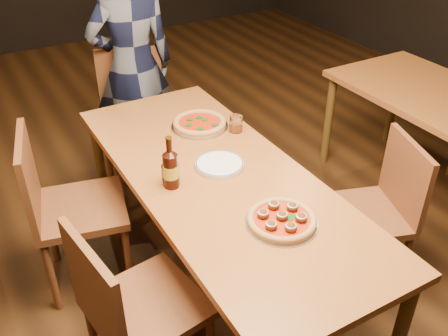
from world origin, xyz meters
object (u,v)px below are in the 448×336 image
table_main (219,187)px  chair_main_sw (81,207)px  water_glass (171,175)px  plate_stack (220,165)px  pizza_margherita (200,123)px  amber_glass (236,124)px  chair_main_e (364,214)px  chair_main_nw (147,305)px  beer_bottle (171,170)px  pizza_meatball (282,219)px  diner (133,68)px  chair_end (134,119)px

table_main → chair_main_sw: chair_main_sw is taller
water_glass → plate_stack: bearing=3.8°
pizza_margherita → table_main: bearing=-106.9°
chair_main_sw → amber_glass: chair_main_sw is taller
chair_main_e → chair_main_nw: bearing=-69.9°
beer_bottle → pizza_meatball: bearing=-59.0°
table_main → amber_glass: 0.47m
plate_stack → diner: diner is taller
chair_main_sw → water_glass: size_ratio=9.51×
chair_main_sw → pizza_margherita: (0.75, 0.06, 0.28)m
chair_main_sw → plate_stack: size_ratio=4.08×
water_glass → chair_main_e: bearing=-21.4°
chair_main_sw → pizza_meatball: bearing=-131.0°
chair_end → beer_bottle: beer_bottle is taller
plate_stack → water_glass: size_ratio=2.33×
table_main → water_glass: water_glass is taller
chair_main_e → chair_end: chair_end is taller
chair_main_e → water_glass: (-0.93, 0.37, 0.35)m
diner → pizza_margherita: bearing=100.2°
chair_end → diner: 0.35m
pizza_margherita → beer_bottle: (-0.39, -0.46, 0.07)m
plate_stack → chair_main_nw: bearing=-144.9°
chair_main_sw → pizza_meatball: size_ratio=3.15×
beer_bottle → amber_glass: beer_bottle is taller
plate_stack → chair_end: bearing=91.1°
pizza_margherita → water_glass: 0.59m
chair_main_sw → chair_main_e: (1.30, -0.75, -0.04)m
pizza_margherita → water_glass: size_ratio=3.13×
beer_bottle → diner: 1.37m
amber_glass → diner: size_ratio=0.06×
beer_bottle → amber_glass: size_ratio=2.81×
table_main → chair_main_sw: (-0.60, 0.43, -0.19)m
plate_stack → chair_main_e: bearing=-30.2°
chair_end → diner: (0.07, 0.11, 0.33)m
beer_bottle → water_glass: beer_bottle is taller
table_main → beer_bottle: 0.29m
chair_main_nw → pizza_margherita: (0.69, 0.83, 0.29)m
beer_bottle → diner: diner is taller
chair_main_nw → diner: bearing=-28.5°
water_glass → beer_bottle: bearing=-104.9°
chair_main_nw → amber_glass: chair_main_nw is taller
chair_end → pizza_margherita: bearing=-60.8°
table_main → chair_end: 1.27m
table_main → chair_main_nw: (-0.55, -0.35, -0.20)m
plate_stack → beer_bottle: size_ratio=0.93×
chair_end → pizza_margherita: 0.83m
pizza_meatball → amber_glass: 0.83m
chair_main_nw → pizza_meatball: chair_main_nw is taller
beer_bottle → amber_glass: (0.54, 0.31, -0.05)m
pizza_meatball → pizza_margherita: bearing=84.1°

